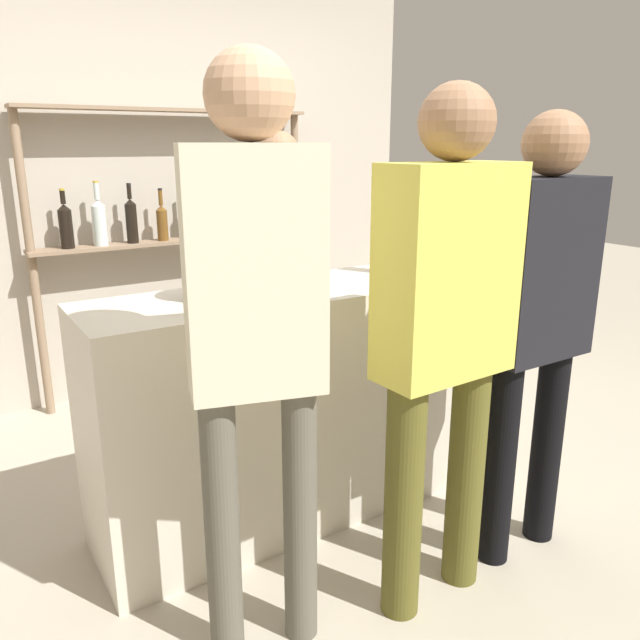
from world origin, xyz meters
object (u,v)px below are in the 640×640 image
object	(u,v)px
counter_bottle_2	(433,236)
customer_center	(445,321)
counter_bottle_3	(317,257)
wine_glass	(438,246)
counter_bottle_1	(383,243)
ice_bucket	(219,274)
server_behind_counter	(280,257)
cork_jar	(277,266)
counter_bottle_0	(308,262)
customer_right	(538,308)
customer_left	(256,316)

from	to	relation	value
counter_bottle_2	customer_center	distance (m)	1.09
counter_bottle_3	wine_glass	bearing A→B (deg)	3.88
counter_bottle_2	counter_bottle_3	world-z (taller)	counter_bottle_2
counter_bottle_1	ice_bucket	bearing A→B (deg)	-174.17
server_behind_counter	cork_jar	bearing A→B (deg)	-19.36
counter_bottle_0	customer_right	size ratio (longest dim) A/B	0.21
wine_glass	ice_bucket	size ratio (longest dim) A/B	0.66
counter_bottle_0	wine_glass	distance (m)	0.81
server_behind_counter	customer_right	distance (m)	1.52
customer_right	customer_center	distance (m)	0.48
wine_glass	server_behind_counter	bearing A→B (deg)	116.06
counter_bottle_3	customer_left	world-z (taller)	customer_left
counter_bottle_3	wine_glass	xyz separation A→B (m)	(0.69, 0.05, -0.02)
server_behind_counter	ice_bucket	bearing A→B (deg)	-30.43
counter_bottle_1	counter_bottle_3	size ratio (longest dim) A/B	1.02
ice_bucket	customer_right	bearing A→B (deg)	-36.59
counter_bottle_1	counter_bottle_2	distance (m)	0.33
cork_jar	ice_bucket	bearing A→B (deg)	-159.84
customer_right	cork_jar	bearing A→B (deg)	38.12
counter_bottle_2	cork_jar	world-z (taller)	counter_bottle_2
ice_bucket	customer_center	xyz separation A→B (m)	(0.46, -0.71, -0.08)
counter_bottle_0	cork_jar	size ratio (longest dim) A/B	2.22
counter_bottle_3	ice_bucket	bearing A→B (deg)	175.13
counter_bottle_1	customer_center	distance (m)	0.89
wine_glass	customer_center	bearing A→B (deg)	-131.32
counter_bottle_2	ice_bucket	bearing A→B (deg)	-174.16
counter_bottle_2	ice_bucket	world-z (taller)	counter_bottle_2
ice_bucket	customer_right	distance (m)	1.17
counter_bottle_0	wine_glass	bearing A→B (deg)	10.58
customer_right	customer_left	size ratio (longest dim) A/B	0.93
ice_bucket	counter_bottle_1	bearing A→B (deg)	5.83
wine_glass	customer_left	distance (m)	1.38
counter_bottle_2	server_behind_counter	bearing A→B (deg)	123.24
ice_bucket	counter_bottle_0	bearing A→B (deg)	-24.29
counter_bottle_1	counter_bottle_2	world-z (taller)	counter_bottle_2
counter_bottle_1	counter_bottle_0	bearing A→B (deg)	-157.33
counter_bottle_3	cork_jar	bearing A→B (deg)	125.51
customer_left	customer_center	bearing A→B (deg)	-85.53
customer_right	customer_center	size ratio (longest dim) A/B	0.96
customer_left	counter_bottle_3	bearing A→B (deg)	-29.13
counter_bottle_3	customer_left	bearing A→B (deg)	-134.88
counter_bottle_3	cork_jar	xyz separation A→B (m)	(-0.10, 0.15, -0.05)
customer_right	counter_bottle_3	bearing A→B (deg)	38.68
counter_bottle_2	cork_jar	size ratio (longest dim) A/B	2.19
wine_glass	ice_bucket	world-z (taller)	ice_bucket
counter_bottle_1	customer_center	size ratio (longest dim) A/B	0.19
customer_right	customer_left	distance (m)	1.09
counter_bottle_3	customer_center	xyz separation A→B (m)	(0.05, -0.68, -0.11)
server_behind_counter	customer_right	size ratio (longest dim) A/B	0.97
counter_bottle_1	customer_center	world-z (taller)	customer_center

